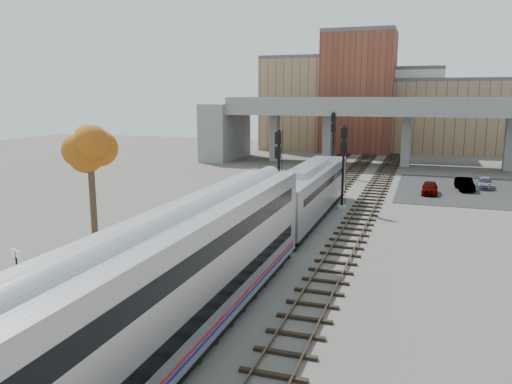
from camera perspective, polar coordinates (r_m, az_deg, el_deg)
The scene contains 17 objects.
ground at distance 30.42m, azimuth -0.52°, elevation -7.56°, with size 160.00×160.00×0.00m, color #47423D.
platform at distance 33.36m, azimuth -12.42°, elevation -5.83°, with size 4.50×60.00×0.35m, color #9E9E99.
yellow_strip at distance 32.39m, azimuth -9.54°, elevation -5.90°, with size 0.70×60.00×0.01m, color yellow.
tracks at distance 41.76m, azimuth 6.37°, elevation -2.40°, with size 10.70×95.00×0.25m.
overpass at distance 72.48m, azimuth 15.21°, elevation 7.50°, with size 54.00×12.00×9.50m.
buildings_far at distance 94.18m, azimuth 13.90°, elevation 9.52°, with size 43.00×21.00×20.60m.
parking_lot at distance 56.24m, azimuth 23.01°, elevation 0.18°, with size 14.00×18.00×0.04m, color black.
locomotive at distance 39.76m, azimuth 6.03°, elevation 0.18°, with size 3.02×19.05×4.10m.
coach at distance 18.98m, azimuth -9.52°, elevation -10.36°, with size 3.03×25.00×5.00m.
signal_mast_near at distance 38.71m, azimuth 2.57°, elevation 1.83°, with size 0.60×0.64×7.10m.
signal_mast_mid at distance 43.33m, azimuth 9.90°, elevation 2.72°, with size 0.60×0.64×7.18m.
signal_mast_far at distance 61.65m, azimuth 8.78°, elevation 5.54°, with size 0.60×0.64×7.81m.
station_sign at distance 26.03m, azimuth -25.69°, elevation -7.31°, with size 0.87×0.34×2.27m.
tree at distance 34.86m, azimuth -18.46°, elevation 4.50°, with size 3.60×3.60×8.20m.
car_a at distance 52.55m, azimuth 19.24°, elevation 0.47°, with size 1.50×3.72×1.27m, color #99999E.
car_b at distance 55.88m, azimuth 22.75°, elevation 0.83°, with size 1.37×3.92×1.29m, color #99999E.
car_c at distance 58.13m, azimuth 24.68°, elevation 0.95°, with size 1.54×3.80×1.10m, color #99999E.
Camera 1 is at (9.53, -27.23, 9.63)m, focal length 35.00 mm.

